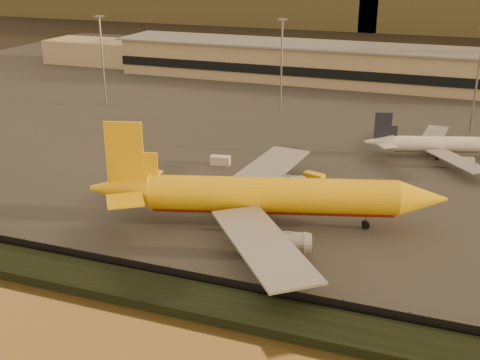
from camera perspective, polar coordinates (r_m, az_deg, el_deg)
name	(u,v)px	position (r m, az deg, el deg)	size (l,w,h in m)	color
ground	(195,240)	(95.65, -4.28, -5.71)	(900.00, 900.00, 0.00)	black
embankment	(142,290)	(82.15, -9.25, -10.24)	(320.00, 7.00, 1.40)	black
tarmac	(327,103)	(181.28, 8.27, 7.19)	(320.00, 220.00, 0.20)	#2D2D2D
perimeter_fence	(156,272)	(84.83, -7.96, -8.61)	(300.00, 0.05, 2.20)	black
terminal_building	(306,63)	(212.36, 6.29, 11.01)	(202.00, 25.00, 12.60)	tan
apron_light_masts	(372,66)	(156.24, 12.40, 10.55)	(152.20, 12.20, 25.40)	slate
dhl_cargo_jet	(266,197)	(97.74, 2.49, -1.58)	(57.10, 54.58, 17.36)	yellow
white_narrowbody_jet	(445,145)	(138.14, 18.89, 3.18)	(34.19, 32.54, 10.03)	silver
gse_vehicle_yellow	(314,177)	(118.62, 7.04, 0.24)	(4.05, 1.82, 1.82)	yellow
gse_vehicle_white	(220,160)	(127.23, -1.89, 1.86)	(4.15, 1.87, 1.87)	silver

